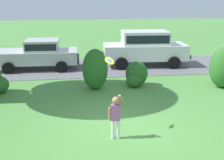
# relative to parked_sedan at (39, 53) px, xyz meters

# --- Properties ---
(ground_plane) EXTENTS (80.00, 80.00, 0.00)m
(ground_plane) POSITION_rel_parked_sedan_xyz_m (3.20, -7.81, -0.85)
(ground_plane) COLOR #518E42
(driveway_strip) EXTENTS (28.00, 4.40, 0.02)m
(driveway_strip) POSITION_rel_parked_sedan_xyz_m (3.20, -0.03, -0.84)
(driveway_strip) COLOR slate
(driveway_strip) RESTS_ON ground
(shrub_centre_left) EXTENTS (1.05, 0.90, 1.71)m
(shrub_centre_left) POSITION_rel_parked_sedan_xyz_m (2.66, -3.93, 0.01)
(shrub_centre_left) COLOR #286023
(shrub_centre_left) RESTS_ON ground
(shrub_centre) EXTENTS (0.98, 0.94, 1.08)m
(shrub_centre) POSITION_rel_parked_sedan_xyz_m (4.44, -3.69, -0.37)
(shrub_centre) COLOR #286023
(shrub_centre) RESTS_ON ground
(shrub_centre_right) EXTENTS (1.19, 1.14, 1.74)m
(shrub_centre_right) POSITION_rel_parked_sedan_xyz_m (8.07, -4.34, -0.03)
(shrub_centre_right) COLOR #33702B
(shrub_centre_right) RESTS_ON ground
(parked_sedan) EXTENTS (4.44, 2.17, 1.56)m
(parked_sedan) POSITION_rel_parked_sedan_xyz_m (0.00, 0.00, 0.00)
(parked_sedan) COLOR silver
(parked_sedan) RESTS_ON ground
(parked_suv) EXTENTS (4.78, 2.27, 1.92)m
(parked_suv) POSITION_rel_parked_sedan_xyz_m (5.71, 0.04, 0.23)
(parked_suv) COLOR white
(parked_suv) RESTS_ON ground
(child_thrower) EXTENTS (0.47, 0.23, 1.29)m
(child_thrower) POSITION_rel_parked_sedan_xyz_m (2.87, -8.45, -0.13)
(child_thrower) COLOR white
(child_thrower) RESTS_ON ground
(frisbee) EXTENTS (0.31, 0.26, 0.26)m
(frisbee) POSITION_rel_parked_sedan_xyz_m (2.77, -7.86, 1.21)
(frisbee) COLOR yellow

